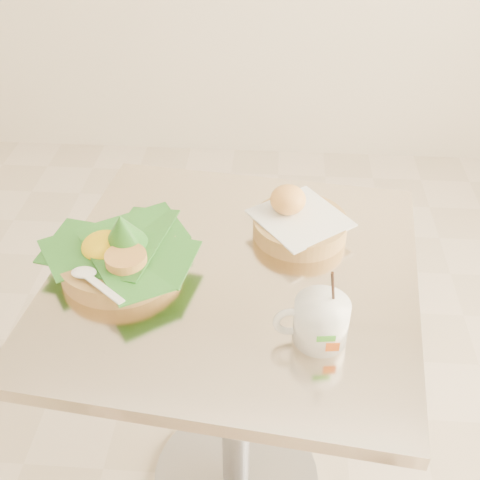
# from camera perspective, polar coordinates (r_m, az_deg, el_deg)

# --- Properties ---
(floor) EXTENTS (3.60, 3.60, 0.00)m
(floor) POSITION_cam_1_polar(r_m,az_deg,el_deg) (1.77, -5.32, -21.25)
(floor) COLOR beige
(floor) RESTS_ON ground
(cafe_table) EXTENTS (0.78, 0.78, 0.75)m
(cafe_table) POSITION_cam_1_polar(r_m,az_deg,el_deg) (1.33, -0.45, -10.16)
(cafe_table) COLOR gray
(cafe_table) RESTS_ON floor
(rice_basket) EXTENTS (0.29, 0.30, 0.15)m
(rice_basket) POSITION_cam_1_polar(r_m,az_deg,el_deg) (1.18, -11.40, -1.20)
(rice_basket) COLOR tan
(rice_basket) RESTS_ON cafe_table
(bread_basket) EXTENTS (0.23, 0.23, 0.10)m
(bread_basket) POSITION_cam_1_polar(r_m,az_deg,el_deg) (1.26, 5.51, 1.79)
(bread_basket) COLOR tan
(bread_basket) RESTS_ON cafe_table
(coffee_mug) EXTENTS (0.13, 0.10, 0.16)m
(coffee_mug) POSITION_cam_1_polar(r_m,az_deg,el_deg) (1.02, 7.55, -7.55)
(coffee_mug) COLOR white
(coffee_mug) RESTS_ON cafe_table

